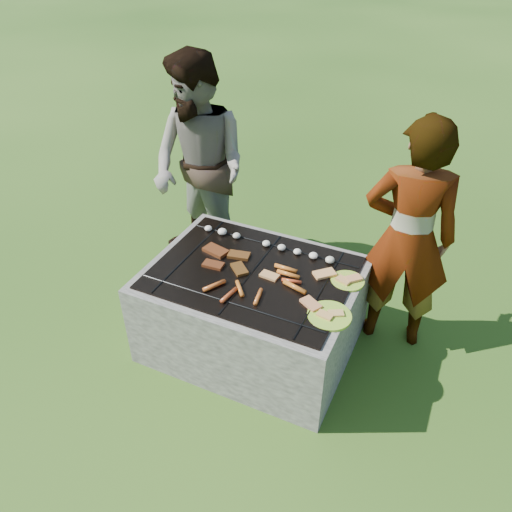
% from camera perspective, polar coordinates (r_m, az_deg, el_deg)
% --- Properties ---
extents(lawn, '(60.00, 60.00, 0.00)m').
position_cam_1_polar(lawn, '(3.51, -0.35, -9.80)').
color(lawn, '#1F4411').
rests_on(lawn, ground).
extents(fire_pit, '(1.30, 1.00, 0.62)m').
position_cam_1_polar(fire_pit, '(3.31, -0.37, -6.36)').
color(fire_pit, gray).
rests_on(fire_pit, ground).
extents(mushrooms, '(0.94, 0.06, 0.04)m').
position_cam_1_polar(mushrooms, '(3.32, 1.48, 1.38)').
color(mushrooms, white).
rests_on(mushrooms, fire_pit).
extents(pork_slabs, '(0.39, 0.25, 0.02)m').
position_cam_1_polar(pork_slabs, '(3.21, -3.52, -0.22)').
color(pork_slabs, '#913F1A').
rests_on(pork_slabs, fire_pit).
extents(sausages, '(0.57, 0.47, 0.03)m').
position_cam_1_polar(sausages, '(2.99, 1.03, -3.15)').
color(sausages, orange).
rests_on(sausages, fire_pit).
extents(bread_on_grate, '(0.45, 0.44, 0.02)m').
position_cam_1_polar(bread_on_grate, '(3.01, 5.70, -3.14)').
color(bread_on_grate, tan).
rests_on(bread_on_grate, fire_pit).
extents(plate_far, '(0.21, 0.21, 0.03)m').
position_cam_1_polar(plate_far, '(3.09, 10.45, -2.78)').
color(plate_far, yellow).
rests_on(plate_far, fire_pit).
extents(plate_near, '(0.31, 0.31, 0.03)m').
position_cam_1_polar(plate_near, '(2.82, 8.39, -6.76)').
color(plate_near, '#C2D332').
rests_on(plate_near, fire_pit).
extents(cook, '(0.64, 0.48, 1.59)m').
position_cam_1_polar(cook, '(3.21, 16.96, 1.89)').
color(cook, gray).
rests_on(cook, ground).
extents(bystander, '(0.98, 0.86, 1.70)m').
position_cam_1_polar(bystander, '(3.83, -6.44, 9.85)').
color(bystander, gray).
rests_on(bystander, ground).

